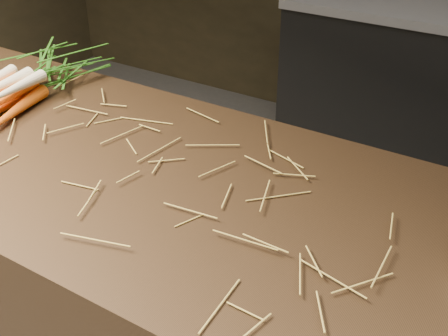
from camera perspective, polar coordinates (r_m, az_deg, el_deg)
The scene contains 2 objects.
straw_bedding at distance 1.14m, azimuth -3.12°, elevation -1.46°, with size 1.40×0.60×0.02m, color #B0933E, non-canonical shape.
root_veg_bunch at distance 1.60m, azimuth -19.00°, elevation 8.60°, with size 0.27×0.56×0.10m.
Camera 1 is at (0.56, -0.47, 1.53)m, focal length 45.00 mm.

